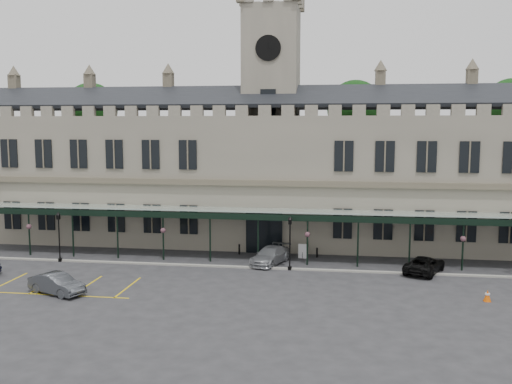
# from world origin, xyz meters

# --- Properties ---
(ground) EXTENTS (140.00, 140.00, 0.00)m
(ground) POSITION_xyz_m (0.00, 0.00, 0.00)
(ground) COLOR #29292B
(station_building) EXTENTS (60.00, 10.36, 17.30)m
(station_building) POSITION_xyz_m (0.00, 15.91, 6.47)
(station_building) COLOR #6F695C
(station_building) RESTS_ON ground
(clock_tower) EXTENTS (5.60, 5.60, 24.80)m
(clock_tower) POSITION_xyz_m (0.00, 16.00, 13.11)
(clock_tower) COLOR #6F695C
(clock_tower) RESTS_ON ground
(canopy) EXTENTS (50.00, 4.10, 4.30)m
(canopy) POSITION_xyz_m (0.00, 7.46, 2.40)
(canopy) COLOR #8C9E93
(canopy) RESTS_ON ground
(kerb) EXTENTS (60.00, 0.40, 0.12)m
(kerb) POSITION_xyz_m (0.00, 5.50, 0.06)
(kerb) COLOR gray
(kerb) RESTS_ON ground
(parking_markings) EXTENTS (16.00, 6.00, 0.01)m
(parking_markings) POSITION_xyz_m (-14.00, -1.50, 0.00)
(parking_markings) COLOR gold
(parking_markings) RESTS_ON ground
(tree_behind_left) EXTENTS (6.00, 6.00, 16.00)m
(tree_behind_left) POSITION_xyz_m (-22.00, 25.00, 12.81)
(tree_behind_left) COLOR #332314
(tree_behind_left) RESTS_ON ground
(tree_behind_mid) EXTENTS (6.00, 6.00, 16.00)m
(tree_behind_mid) POSITION_xyz_m (8.00, 25.00, 12.81)
(tree_behind_mid) COLOR #332314
(tree_behind_mid) RESTS_ON ground
(tree_behind_right) EXTENTS (6.00, 6.00, 16.00)m
(tree_behind_right) POSITION_xyz_m (24.00, 25.00, 12.81)
(tree_behind_right) COLOR #332314
(tree_behind_right) RESTS_ON ground
(lamp_post_left) EXTENTS (0.39, 0.39, 4.17)m
(lamp_post_left) POSITION_xyz_m (-16.28, 5.34, 2.47)
(lamp_post_left) COLOR black
(lamp_post_left) RESTS_ON ground
(lamp_post_mid) EXTENTS (0.40, 0.40, 4.26)m
(lamp_post_mid) POSITION_xyz_m (2.75, 5.40, 2.52)
(lamp_post_mid) COLOR black
(lamp_post_mid) RESTS_ON ground
(traffic_cone) EXTENTS (0.47, 0.47, 0.75)m
(traffic_cone) POSITION_xyz_m (15.99, -0.64, 0.37)
(traffic_cone) COLOR #DB5306
(traffic_cone) RESTS_ON ground
(sign_board) EXTENTS (0.72, 0.16, 1.23)m
(sign_board) POSITION_xyz_m (3.48, 9.39, 0.60)
(sign_board) COLOR black
(sign_board) RESTS_ON ground
(bollard_left) EXTENTS (0.16, 0.16, 0.91)m
(bollard_left) POSITION_xyz_m (-2.07, 10.06, 0.45)
(bollard_left) COLOR black
(bollard_left) RESTS_ON ground
(bollard_right) EXTENTS (0.15, 0.15, 0.83)m
(bollard_right) POSITION_xyz_m (4.68, 9.91, 0.42)
(bollard_right) COLOR black
(bollard_right) RESTS_ON ground
(car_left_b) EXTENTS (4.44, 2.97, 1.38)m
(car_left_b) POSITION_xyz_m (-12.13, -3.14, 0.69)
(car_left_b) COLOR #36383D
(car_left_b) RESTS_ON ground
(car_taxi) EXTENTS (3.38, 5.12, 1.38)m
(car_taxi) POSITION_xyz_m (1.00, 7.13, 0.69)
(car_taxi) COLOR gray
(car_taxi) RESTS_ON ground
(car_van) EXTENTS (3.90, 5.12, 1.29)m
(car_van) POSITION_xyz_m (13.00, 5.99, 0.65)
(car_van) COLOR black
(car_van) RESTS_ON ground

